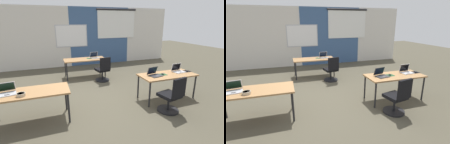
# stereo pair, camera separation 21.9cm
# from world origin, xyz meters

# --- Properties ---
(ground_plane) EXTENTS (24.00, 24.00, 0.00)m
(ground_plane) POSITION_xyz_m (0.00, 0.00, 0.00)
(ground_plane) COLOR #4C4738
(back_wall_assembly) EXTENTS (10.00, 0.27, 2.80)m
(back_wall_assembly) POSITION_xyz_m (0.05, 4.20, 1.41)
(back_wall_assembly) COLOR silver
(back_wall_assembly) RESTS_ON ground
(desk_near_left) EXTENTS (1.60, 0.70, 0.72)m
(desk_near_left) POSITION_xyz_m (-1.75, -0.60, 0.66)
(desk_near_left) COLOR #A37547
(desk_near_left) RESTS_ON ground
(desk_near_right) EXTENTS (1.60, 0.70, 0.72)m
(desk_near_right) POSITION_xyz_m (1.75, -0.60, 0.66)
(desk_near_right) COLOR #A37547
(desk_near_right) RESTS_ON ground
(desk_far_center) EXTENTS (1.60, 0.70, 0.72)m
(desk_far_center) POSITION_xyz_m (0.00, 2.20, 0.66)
(desk_far_center) COLOR #A37547
(desk_far_center) RESTS_ON ground
(laptop_near_right_inner) EXTENTS (0.38, 0.36, 0.23)m
(laptop_near_right_inner) POSITION_xyz_m (1.34, -0.58, 0.77)
(laptop_near_right_inner) COLOR #333338
(laptop_near_right_inner) RESTS_ON desk_near_right
(mousepad_near_right_inner) EXTENTS (0.22, 0.19, 0.00)m
(mousepad_near_right_inner) POSITION_xyz_m (1.61, -0.58, 0.72)
(mousepad_near_right_inner) COLOR #23512D
(mousepad_near_right_inner) RESTS_ON desk_near_right
(mouse_near_right_inner) EXTENTS (0.06, 0.10, 0.03)m
(mouse_near_right_inner) POSITION_xyz_m (1.61, -0.58, 0.74)
(mouse_near_right_inner) COLOR black
(mouse_near_right_inner) RESTS_ON mousepad_near_right_inner
(chair_near_right_inner) EXTENTS (0.52, 0.57, 0.92)m
(chair_near_right_inner) POSITION_xyz_m (1.36, -1.31, 0.38)
(chair_near_right_inner) COLOR black
(chair_near_right_inner) RESTS_ON ground
(laptop_far_right) EXTENTS (0.36, 0.34, 0.23)m
(laptop_far_right) POSITION_xyz_m (0.42, 2.26, 0.77)
(laptop_far_right) COLOR #9E9EA3
(laptop_far_right) RESTS_ON desk_far_center
(mousepad_far_right) EXTENTS (0.22, 0.19, 0.00)m
(mousepad_far_right) POSITION_xyz_m (0.20, 2.25, 0.72)
(mousepad_far_right) COLOR #23512D
(mousepad_far_right) RESTS_ON desk_far_center
(mouse_far_right) EXTENTS (0.07, 0.11, 0.03)m
(mouse_far_right) POSITION_xyz_m (0.20, 2.25, 0.74)
(mouse_far_right) COLOR #B2B2B7
(mouse_far_right) RESTS_ON mousepad_far_right
(chair_far_right) EXTENTS (0.52, 0.57, 0.92)m
(chair_far_right) POSITION_xyz_m (0.50, 1.42, 0.38)
(chair_far_right) COLOR black
(chair_far_right) RESTS_ON ground
(laptop_near_right_end) EXTENTS (0.35, 0.30, 0.24)m
(laptop_near_right_end) POSITION_xyz_m (2.19, -0.50, 0.77)
(laptop_near_right_end) COLOR silver
(laptop_near_right_end) RESTS_ON desk_near_right
(mousepad_near_right_end) EXTENTS (0.22, 0.19, 0.00)m
(mousepad_near_right_end) POSITION_xyz_m (2.47, -0.56, 0.72)
(mousepad_near_right_end) COLOR black
(mousepad_near_right_end) RESTS_ON desk_near_right
(mouse_near_right_end) EXTENTS (0.08, 0.11, 0.03)m
(mouse_near_right_end) POSITION_xyz_m (2.47, -0.56, 0.74)
(mouse_near_right_end) COLOR black
(mouse_near_right_end) RESTS_ON mousepad_near_right_end
(laptop_near_left_end) EXTENTS (0.38, 0.36, 0.22)m
(laptop_near_left_end) POSITION_xyz_m (-2.17, -0.56, 0.77)
(laptop_near_left_end) COLOR #B7B7BC
(laptop_near_left_end) RESTS_ON desk_near_left
(snack_bowl) EXTENTS (0.18, 0.18, 0.06)m
(snack_bowl) POSITION_xyz_m (-1.90, -0.77, 0.76)
(snack_bowl) COLOR tan
(snack_bowl) RESTS_ON desk_near_left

